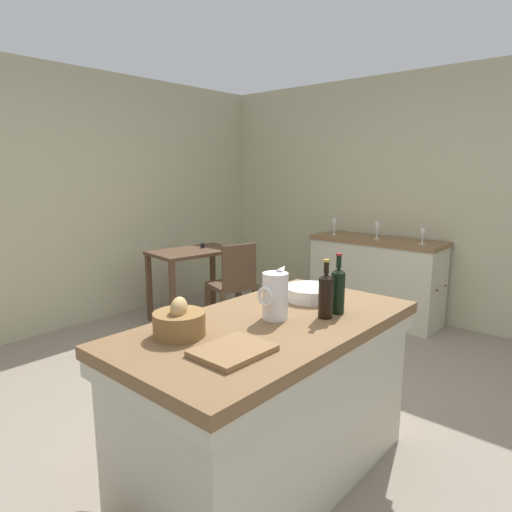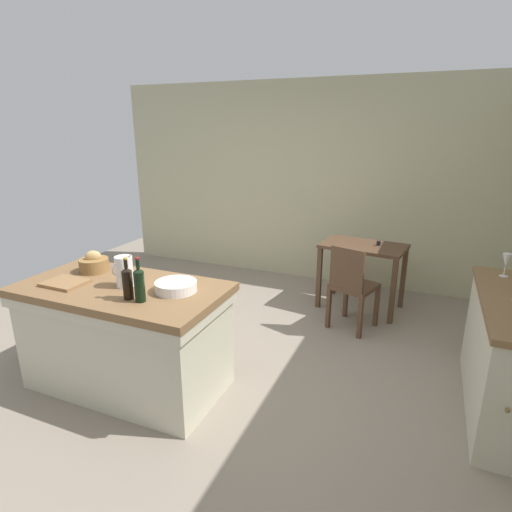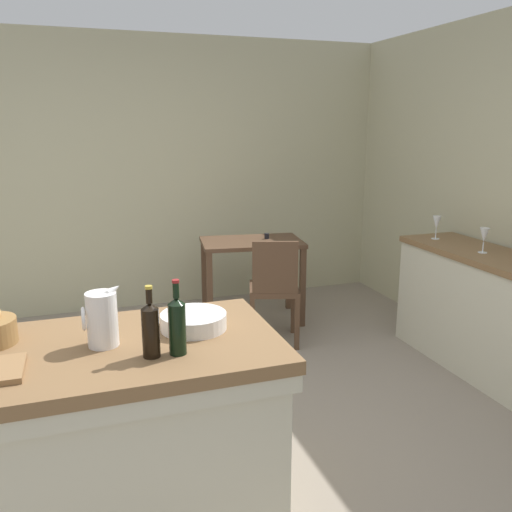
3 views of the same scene
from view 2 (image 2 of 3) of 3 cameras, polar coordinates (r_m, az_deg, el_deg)
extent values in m
plane|color=gray|center=(3.79, -6.03, -14.86)|extent=(6.76, 6.76, 0.00)
cube|color=#B7B28E|center=(5.67, 6.41, 9.95)|extent=(5.32, 0.12, 2.60)
cube|color=brown|center=(3.33, -18.05, -4.39)|extent=(1.60, 0.84, 0.06)
cube|color=beige|center=(3.36, -17.94, -5.50)|extent=(1.58, 0.82, 0.08)
cube|color=beige|center=(3.51, -17.39, -10.94)|extent=(1.52, 0.76, 0.80)
cube|color=beige|center=(3.55, 31.60, -12.13)|extent=(0.49, 1.36, 0.84)
sphere|color=brown|center=(2.91, 31.26, -17.68)|extent=(0.03, 0.03, 0.03)
cube|color=#513826|center=(4.80, 14.57, 1.33)|extent=(0.97, 0.68, 0.04)
cube|color=#513826|center=(4.82, 8.66, -2.98)|extent=(0.06, 0.06, 0.72)
cube|color=#513826|center=(4.59, 18.28, -4.70)|extent=(0.06, 0.06, 0.72)
cube|color=#513826|center=(5.25, 10.70, -1.37)|extent=(0.06, 0.06, 0.72)
cube|color=#513826|center=(5.05, 19.56, -2.85)|extent=(0.06, 0.06, 0.72)
cylinder|color=black|center=(4.79, 16.49, 1.70)|extent=(0.04, 0.04, 0.05)
cube|color=#513826|center=(4.37, 13.34, -4.04)|extent=(0.50, 0.50, 0.04)
cube|color=#513826|center=(4.14, 12.39, -1.76)|extent=(0.35, 0.14, 0.42)
cube|color=#513826|center=(4.54, 16.22, -6.72)|extent=(0.05, 0.05, 0.43)
cube|color=#513826|center=(4.69, 12.23, -5.65)|extent=(0.05, 0.05, 0.43)
cube|color=#513826|center=(4.24, 14.12, -8.29)|extent=(0.05, 0.05, 0.43)
cube|color=#513826|center=(4.40, 9.93, -7.08)|extent=(0.05, 0.05, 0.43)
cylinder|color=white|center=(3.26, -17.63, -2.05)|extent=(0.13, 0.13, 0.24)
cone|color=white|center=(3.18, -17.03, -0.03)|extent=(0.07, 0.04, 0.06)
torus|color=white|center=(3.30, -18.64, -1.68)|extent=(0.02, 0.10, 0.10)
cylinder|color=white|center=(3.10, -10.95, -4.12)|extent=(0.31, 0.31, 0.07)
cylinder|color=olive|center=(3.71, -21.35, -1.16)|extent=(0.24, 0.24, 0.11)
ellipsoid|color=tan|center=(3.68, -21.48, -0.06)|extent=(0.15, 0.13, 0.10)
cube|color=olive|center=(3.50, -24.76, -3.36)|extent=(0.31, 0.25, 0.02)
cylinder|color=black|center=(2.95, -15.70, -4.08)|extent=(0.07, 0.07, 0.22)
cone|color=black|center=(2.91, -15.89, -1.87)|extent=(0.07, 0.07, 0.03)
cylinder|color=black|center=(2.90, -15.97, -0.92)|extent=(0.03, 0.03, 0.08)
cylinder|color=maroon|center=(2.89, -16.02, -0.31)|extent=(0.03, 0.03, 0.01)
cylinder|color=black|center=(3.02, -17.21, -3.82)|extent=(0.07, 0.07, 0.20)
cone|color=black|center=(2.99, -17.40, -1.77)|extent=(0.07, 0.07, 0.02)
cylinder|color=black|center=(2.97, -17.48, -0.89)|extent=(0.03, 0.03, 0.07)
cylinder|color=#B29933|center=(2.96, -17.53, -0.33)|extent=(0.03, 0.03, 0.01)
cylinder|color=white|center=(3.82, 30.86, -2.37)|extent=(0.06, 0.06, 0.00)
cylinder|color=white|center=(3.81, 30.95, -1.81)|extent=(0.01, 0.01, 0.07)
cone|color=white|center=(3.79, 31.16, -0.51)|extent=(0.07, 0.07, 0.11)
cylinder|color=olive|center=(4.37, -26.98, -10.18)|extent=(0.29, 0.29, 0.27)
camera|label=1|loc=(3.88, -52.48, 4.37)|focal=31.51mm
camera|label=3|loc=(2.14, -64.40, 1.31)|focal=37.70mm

